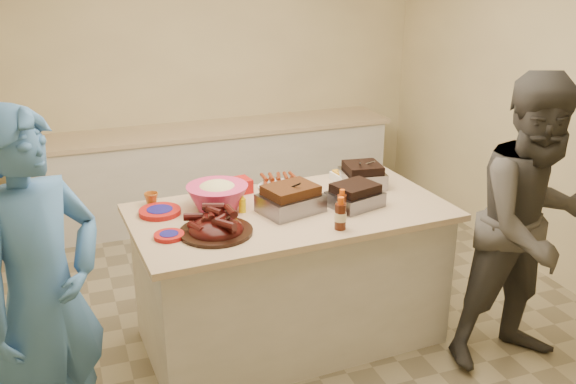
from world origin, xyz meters
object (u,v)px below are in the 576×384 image
object	(u,v)px
rib_platter	(216,233)
mustard_bottle	(243,212)
roasting_pan	(362,186)
plastic_cup	(152,205)
island	(291,337)
bbq_bottle_b	(341,215)
bbq_bottle_a	(340,229)
guest_gray	(514,356)
coleslaw_bowl	(218,209)

from	to	relation	value
rib_platter	mustard_bottle	xyz separation A→B (m)	(0.23, 0.26, -0.00)
roasting_pan	plastic_cup	size ratio (longest dim) A/B	3.09
island	bbq_bottle_b	size ratio (longest dim) A/B	11.70
rib_platter	plastic_cup	size ratio (longest dim) A/B	4.79
bbq_bottle_a	plastic_cup	bearing A→B (deg)	141.97
island	roasting_pan	xyz separation A→B (m)	(0.62, 0.23, 0.94)
island	roasting_pan	size ratio (longest dim) A/B	7.18
plastic_cup	guest_gray	world-z (taller)	plastic_cup
rib_platter	plastic_cup	world-z (taller)	rib_platter
coleslaw_bowl	bbq_bottle_a	bearing A→B (deg)	-43.00
roasting_pan	plastic_cup	world-z (taller)	roasting_pan
bbq_bottle_b	coleslaw_bowl	bearing A→B (deg)	151.63
mustard_bottle	plastic_cup	world-z (taller)	mustard_bottle
island	roasting_pan	distance (m)	1.15
coleslaw_bowl	bbq_bottle_b	xyz separation A→B (m)	(0.69, -0.37, 0.00)
mustard_bottle	bbq_bottle_b	bearing A→B (deg)	-25.44
roasting_pan	coleslaw_bowl	world-z (taller)	coleslaw_bowl
bbq_bottle_b	guest_gray	bearing A→B (deg)	-26.50
plastic_cup	guest_gray	distance (m)	2.55
guest_gray	mustard_bottle	bearing A→B (deg)	154.86
island	rib_platter	xyz separation A→B (m)	(-0.53, -0.19, 0.94)
plastic_cup	roasting_pan	bearing A→B (deg)	-5.99
bbq_bottle_b	rib_platter	bearing A→B (deg)	179.29
rib_platter	roasting_pan	bearing A→B (deg)	20.16
mustard_bottle	guest_gray	world-z (taller)	mustard_bottle
island	coleslaw_bowl	xyz separation A→B (m)	(-0.43, 0.17, 0.94)
island	plastic_cup	xyz separation A→B (m)	(-0.81, 0.38, 0.94)
roasting_pan	mustard_bottle	distance (m)	0.93
coleslaw_bowl	mustard_bottle	bearing A→B (deg)	-39.21
bbq_bottle_b	plastic_cup	xyz separation A→B (m)	(-1.07, 0.58, 0.00)
plastic_cup	island	bearing A→B (deg)	-25.09
bbq_bottle_a	plastic_cup	distance (m)	1.24
bbq_bottle_a	bbq_bottle_b	xyz separation A→B (m)	(0.09, 0.18, 0.00)
island	rib_platter	world-z (taller)	rib_platter
bbq_bottle_a	mustard_bottle	size ratio (longest dim) A/B	1.64
coleslaw_bowl	guest_gray	size ratio (longest dim) A/B	0.21
bbq_bottle_a	mustard_bottle	distance (m)	0.65
roasting_pan	plastic_cup	distance (m)	1.44
roasting_pan	rib_platter	bearing A→B (deg)	-151.99
roasting_pan	guest_gray	xyz separation A→B (m)	(0.68, -0.95, -0.94)
bbq_bottle_b	guest_gray	world-z (taller)	bbq_bottle_b
bbq_bottle_a	bbq_bottle_b	world-z (taller)	bbq_bottle_a
roasting_pan	coleslaw_bowl	size ratio (longest dim) A/B	0.71
island	coleslaw_bowl	bearing A→B (deg)	155.45
bbq_bottle_a	guest_gray	world-z (taller)	bbq_bottle_a
island	bbq_bottle_b	xyz separation A→B (m)	(0.26, -0.20, 0.94)
roasting_pan	coleslaw_bowl	distance (m)	1.05
coleslaw_bowl	mustard_bottle	world-z (taller)	coleslaw_bowl
guest_gray	roasting_pan	bearing A→B (deg)	126.50
bbq_bottle_b	mustard_bottle	bearing A→B (deg)	154.56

